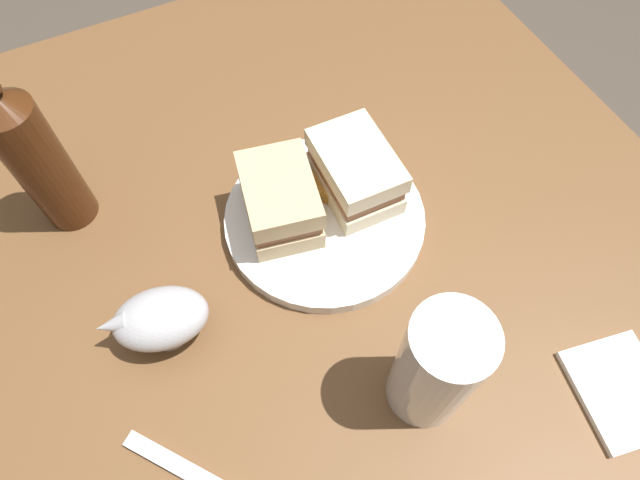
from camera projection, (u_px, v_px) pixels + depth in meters
ground_plane at (318, 422)px, 1.29m from camera, size 6.00×6.00×0.00m
dining_table at (317, 377)px, 0.96m from camera, size 1.11×0.98×0.76m
plate at (325, 219)px, 0.66m from camera, size 0.24×0.24×0.02m
sandwich_half_left at (355, 172)px, 0.65m from camera, size 0.12×0.08×0.07m
sandwich_half_right at (278, 201)px, 0.62m from camera, size 0.12×0.10×0.07m
potato_wedge_front at (290, 197)px, 0.66m from camera, size 0.05×0.04×0.02m
potato_wedge_middle at (303, 196)px, 0.66m from camera, size 0.05×0.04×0.02m
potato_wedge_back at (324, 189)px, 0.66m from camera, size 0.06×0.05×0.02m
potato_wedge_left_edge at (348, 162)px, 0.69m from camera, size 0.03×0.06×0.02m
potato_wedge_right_edge at (342, 164)px, 0.68m from camera, size 0.04×0.04×0.02m
pint_glass at (434, 371)px, 0.51m from camera, size 0.08×0.08×0.17m
gravy_boat at (159, 319)px, 0.57m from camera, size 0.09×0.12×0.07m
cider_bottle at (34, 155)px, 0.58m from camera, size 0.06×0.06×0.27m
napkin at (621, 391)px, 0.56m from camera, size 0.12×0.11×0.01m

